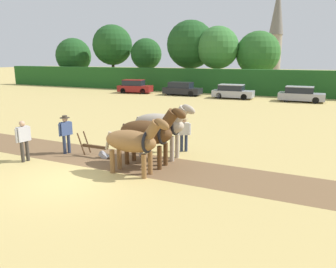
# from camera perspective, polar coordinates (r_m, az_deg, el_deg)

# --- Properties ---
(ground_plane) EXTENTS (240.00, 240.00, 0.00)m
(ground_plane) POSITION_cam_1_polar(r_m,az_deg,el_deg) (12.12, -16.64, -7.64)
(ground_plane) COLOR tan
(plowed_furrow_strip) EXTENTS (29.14, 2.81, 0.01)m
(plowed_furrow_strip) POSITION_cam_1_polar(r_m,az_deg,el_deg) (15.74, -17.86, -2.91)
(plowed_furrow_strip) COLOR brown
(plowed_furrow_strip) RESTS_ON ground
(hedgerow) EXTENTS (73.58, 1.35, 2.88)m
(hedgerow) POSITION_cam_1_polar(r_m,az_deg,el_deg) (39.15, 13.75, 8.78)
(hedgerow) COLOR #1E511E
(hedgerow) RESTS_ON ground
(tree_far_left) EXTENTS (5.61, 5.61, 7.25)m
(tree_far_left) POSITION_cam_1_polar(r_m,az_deg,el_deg) (56.41, -16.12, 12.93)
(tree_far_left) COLOR #423323
(tree_far_left) RESTS_ON ground
(tree_left) EXTENTS (6.01, 6.01, 9.05)m
(tree_left) POSITION_cam_1_polar(r_m,az_deg,el_deg) (52.22, -9.66, 15.02)
(tree_left) COLOR #423323
(tree_left) RESTS_ON ground
(tree_center_left) EXTENTS (4.57, 4.57, 6.98)m
(tree_center_left) POSITION_cam_1_polar(r_m,az_deg,el_deg) (49.93, -3.82, 13.71)
(tree_center_left) COLOR #423323
(tree_center_left) RESTS_ON ground
(tree_center) EXTENTS (6.44, 6.44, 9.12)m
(tree_center) POSITION_cam_1_polar(r_m,az_deg,el_deg) (46.01, 3.95, 15.27)
(tree_center) COLOR brown
(tree_center) RESTS_ON ground
(tree_center_right) EXTENTS (5.42, 5.42, 8.14)m
(tree_center_right) POSITION_cam_1_polar(r_m,az_deg,el_deg) (44.03, 8.64, 14.63)
(tree_center_right) COLOR #4C3823
(tree_center_right) RESTS_ON ground
(tree_right) EXTENTS (5.54, 5.54, 7.49)m
(tree_right) POSITION_cam_1_polar(r_m,az_deg,el_deg) (44.35, 15.41, 13.39)
(tree_right) COLOR #4C3823
(tree_right) RESTS_ON ground
(church_spire) EXTENTS (3.14, 3.14, 20.38)m
(church_spire) POSITION_cam_1_polar(r_m,az_deg,el_deg) (80.94, 18.36, 17.13)
(church_spire) COLOR gray
(church_spire) RESTS_ON ground
(draft_horse_lead_left) EXTENTS (2.74, 0.86, 2.25)m
(draft_horse_lead_left) POSITION_cam_1_polar(r_m,az_deg,el_deg) (11.88, -6.06, -1.29)
(draft_horse_lead_left) COLOR brown
(draft_horse_lead_left) RESTS_ON ground
(draft_horse_lead_right) EXTENTS (2.98, 0.99, 2.46)m
(draft_horse_lead_right) POSITION_cam_1_polar(r_m,az_deg,el_deg) (12.80, -3.43, 0.31)
(draft_horse_lead_right) COLOR #513319
(draft_horse_lead_right) RESTS_ON ground
(draft_horse_trail_left) EXTENTS (2.92, 0.97, 2.45)m
(draft_horse_trail_left) POSITION_cam_1_polar(r_m,az_deg,el_deg) (13.76, -1.22, 1.64)
(draft_horse_trail_left) COLOR #B2A38E
(draft_horse_trail_left) RESTS_ON ground
(plow) EXTENTS (1.49, 0.46, 1.13)m
(plow) POSITION_cam_1_polar(r_m,az_deg,el_deg) (14.43, -12.30, -2.73)
(plow) COLOR #4C331E
(plow) RESTS_ON ground
(farmer_at_plow) EXTENTS (0.43, 0.64, 1.72)m
(farmer_at_plow) POSITION_cam_1_polar(r_m,az_deg,el_deg) (15.16, -17.39, 0.45)
(farmer_at_plow) COLOR #28334C
(farmer_at_plow) RESTS_ON ground
(farmer_beside_team) EXTENTS (0.56, 0.40, 1.61)m
(farmer_beside_team) POSITION_cam_1_polar(r_m,az_deg,el_deg) (14.80, 2.80, 0.42)
(farmer_beside_team) COLOR #28334C
(farmer_beside_team) RESTS_ON ground
(farmer_onlooker_left) EXTENTS (0.27, 0.67, 1.71)m
(farmer_onlooker_left) POSITION_cam_1_polar(r_m,az_deg,el_deg) (14.57, -23.87, -0.63)
(farmer_onlooker_left) COLOR #38332D
(farmer_onlooker_left) RESTS_ON ground
(parked_car_far_left) EXTENTS (4.26, 2.34, 1.60)m
(parked_car_far_left) POSITION_cam_1_polar(r_m,az_deg,el_deg) (40.02, -5.83, 8.20)
(parked_car_far_left) COLOR maroon
(parked_car_far_left) RESTS_ON ground
(parked_car_left) EXTENTS (4.30, 1.71, 1.48)m
(parked_car_left) POSITION_cam_1_polar(r_m,az_deg,el_deg) (37.52, 2.43, 7.85)
(parked_car_left) COLOR black
(parked_car_left) RESTS_ON ground
(parked_car_center_left) EXTENTS (4.22, 1.91, 1.45)m
(parked_car_center_left) POSITION_cam_1_polar(r_m,az_deg,el_deg) (35.18, 11.17, 7.24)
(parked_car_center_left) COLOR #A8A8B2
(parked_car_center_left) RESTS_ON ground
(parked_car_center) EXTENTS (4.22, 1.81, 1.47)m
(parked_car_center) POSITION_cam_1_polar(r_m,az_deg,el_deg) (34.40, 22.12, 6.40)
(parked_car_center) COLOR #9E9EA8
(parked_car_center) RESTS_ON ground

